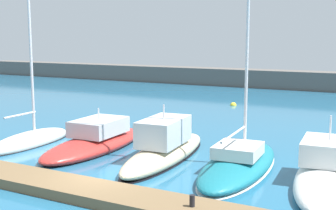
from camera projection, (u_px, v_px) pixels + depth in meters
ground_plane at (101, 184)px, 20.28m from camera, size 120.00×120.00×0.00m
dock_pier at (79, 189)px, 18.92m from camera, size 24.03×2.14×0.45m
breakwater_seawall at (302, 80)px, 56.89m from camera, size 108.00×3.34×2.32m
sailboat_ivory_nearest at (30, 140)px, 27.66m from camera, size 2.05×6.76×12.47m
motorboat_red_second at (96, 141)px, 26.70m from camera, size 3.52×9.34×2.66m
motorboat_sand_third at (165, 148)px, 24.50m from camera, size 3.23×9.84×3.31m
sailboat_teal_fourth at (239, 161)px, 22.41m from camera, size 3.60×9.65×20.04m
motorboat_white_fifth at (327, 173)px, 20.25m from camera, size 3.47×9.09×3.43m
mooring_buoy_yellow at (233, 105)px, 43.70m from camera, size 0.61×0.61×0.61m
dock_bollard at (192, 201)px, 16.38m from camera, size 0.20×0.20×0.44m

